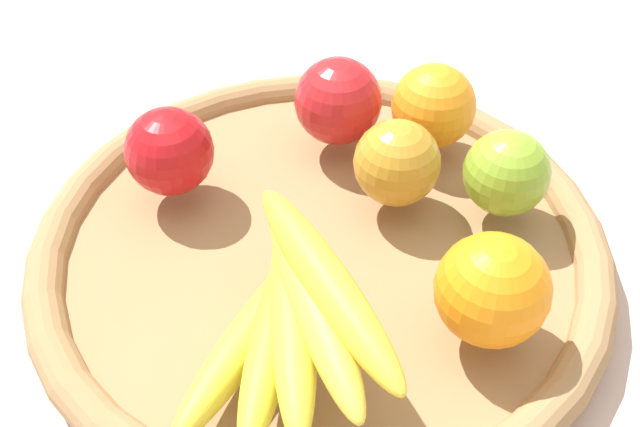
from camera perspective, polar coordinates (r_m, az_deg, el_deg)
ground_plane at (r=0.65m, az=-0.00°, el=-3.87°), size 2.40×2.40×0.00m
basket at (r=0.63m, az=-0.00°, el=-2.67°), size 0.47×0.47×0.04m
orange_1 at (r=0.69m, az=8.33°, el=7.82°), size 0.09×0.09×0.07m
apple_2 at (r=0.64m, az=13.53°, el=2.92°), size 0.10×0.10×0.07m
banana_bunch at (r=0.51m, az=-2.16°, el=-7.26°), size 0.19×0.17×0.08m
apple_1 at (r=0.65m, az=-11.00°, el=4.51°), size 0.09×0.09×0.07m
apple_0 at (r=0.63m, az=5.67°, el=3.73°), size 0.07×0.07×0.07m
orange_0 at (r=0.54m, az=12.53°, el=-5.50°), size 0.11×0.11×0.08m
apple_3 at (r=0.69m, az=1.33°, el=8.26°), size 0.11×0.11×0.08m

